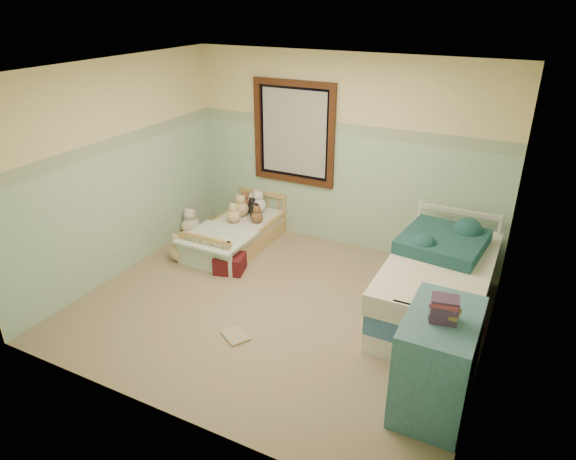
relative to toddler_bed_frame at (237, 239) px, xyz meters
The scene contains 32 objects.
floor 1.59m from the toddler_bed_frame, 41.41° to the right, with size 4.20×3.60×0.02m, color #8D795D.
ceiling 2.89m from the toddler_bed_frame, 41.41° to the right, with size 4.20×3.60×0.02m, color silver.
wall_back 1.82m from the toddler_bed_frame, 32.21° to the left, with size 4.20×0.04×2.50m, color #D2C488.
wall_front 3.30m from the toddler_bed_frame, 67.33° to the right, with size 4.20×0.04×2.50m, color #D2C488.
wall_left 1.81m from the toddler_bed_frame, 130.90° to the right, with size 0.04×3.60×2.50m, color #D2C488.
wall_right 3.64m from the toddler_bed_frame, 17.70° to the right, with size 0.04×3.60×2.50m, color #D2C488.
wainscot_mint 1.54m from the toddler_bed_frame, 31.69° to the left, with size 4.20×0.01×1.50m, color #8DB292.
border_strip 2.04m from the toddler_bed_frame, 31.69° to the left, with size 4.20×0.01×0.15m, color #58805E.
window_frame 1.61m from the toddler_bed_frame, 55.37° to the left, with size 1.16×0.06×1.36m, color #431B0E.
window_blinds 1.61m from the toddler_bed_frame, 55.74° to the left, with size 0.92×0.01×1.12m, color beige.
toddler_bed_frame is the anchor object (origin of this frame).
toddler_mattress 0.16m from the toddler_bed_frame, ahead, with size 0.68×1.43×0.12m, color silver.
patchwork_quilt 0.52m from the toddler_bed_frame, 90.00° to the right, with size 0.81×0.75×0.03m, color #85BCDF.
plush_bed_brown 0.61m from the toddler_bed_frame, 106.70° to the left, with size 0.19×0.19×0.19m, color brown.
plush_bed_white 0.60m from the toddler_bed_frame, 84.29° to the left, with size 0.21×0.21×0.21m, color white.
plush_bed_tan 0.44m from the toddler_bed_frame, 109.65° to the left, with size 0.21×0.21×0.21m, color #DCBC84.
plush_bed_dark 0.43m from the toddler_bed_frame, 65.10° to the left, with size 0.16×0.16×0.16m, color black.
plush_floor_cream 0.76m from the toddler_bed_frame, behind, with size 0.27×0.27×0.27m, color silver.
plush_floor_tan 0.82m from the toddler_bed_frame, 122.42° to the right, with size 0.25×0.25×0.25m, color #DCBC84.
twin_bed_frame 2.78m from the toddler_bed_frame, ahead, with size 0.96×1.91×0.22m, color white.
twin_boxspring 2.79m from the toddler_bed_frame, ahead, with size 0.96×1.91×0.22m, color navy.
twin_mattress 2.81m from the toddler_bed_frame, ahead, with size 1.00×1.95×0.22m, color silver.
teal_blanket 2.77m from the toddler_bed_frame, ahead, with size 0.81×0.86×0.14m, color #143C3C.
dresser 3.50m from the toddler_bed_frame, 30.39° to the right, with size 0.55×0.88×0.88m, color #30646D.
book_stack 3.62m from the toddler_bed_frame, 31.20° to the right, with size 0.20×0.15×0.20m, color brown.
red_pillow 0.70m from the toddler_bed_frame, 65.49° to the right, with size 0.35×0.31×0.22m, color maroon.
floor_book 2.03m from the toddler_bed_frame, 58.51° to the right, with size 0.27×0.21×0.03m, color orange.
extra_plush_0 0.53m from the toddler_bed_frame, 91.73° to the left, with size 0.15×0.15×0.15m, color black.
extra_plush_1 0.41m from the toddler_bed_frame, 41.75° to the left, with size 0.16×0.16×0.16m, color brown.
extra_plush_2 0.62m from the toddler_bed_frame, 101.65° to the left, with size 0.17×0.17×0.17m, color silver.
extra_plush_3 0.46m from the toddler_bed_frame, 114.24° to the left, with size 0.16×0.16×0.16m, color white.
extra_plush_4 0.32m from the toddler_bed_frame, 143.76° to the left, with size 0.19×0.19×0.19m, color #DCBC84.
Camera 1 is at (2.22, -4.16, 3.13)m, focal length 31.76 mm.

